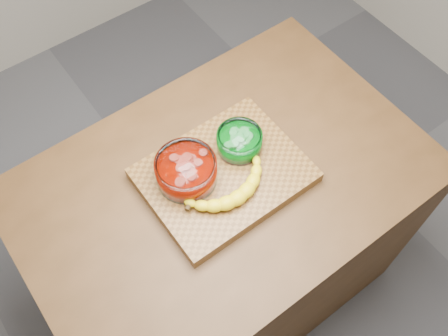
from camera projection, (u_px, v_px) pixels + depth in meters
ground at (224, 279)px, 2.22m from camera, size 3.50×3.50×0.00m
counter at (224, 240)px, 1.84m from camera, size 1.20×0.80×0.90m
cutting_board at (224, 175)px, 1.44m from camera, size 0.45×0.35×0.04m
bowl_red at (186, 171)px, 1.38m from camera, size 0.17×0.17×0.08m
bowl_green at (239, 141)px, 1.44m from camera, size 0.13×0.13×0.06m
banana at (231, 189)px, 1.37m from camera, size 0.29×0.13×0.04m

